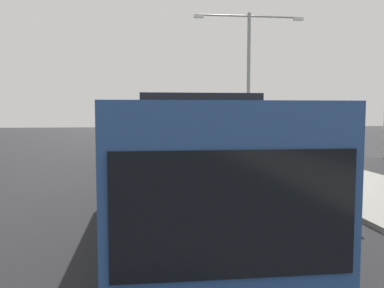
% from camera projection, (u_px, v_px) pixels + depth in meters
% --- Properties ---
extents(bus_lead, '(2.58, 12.42, 3.21)m').
position_uv_depth(bus_lead, '(178.00, 163.00, 9.87)').
color(bus_lead, '#284C8C').
rests_on(bus_lead, ground_plane).
extents(bus_second_in_line, '(2.58, 12.08, 3.21)m').
position_uv_depth(bus_second_in_line, '(157.00, 133.00, 23.44)').
color(bus_second_in_line, '#33724C').
rests_on(bus_second_in_line, ground_plane).
extents(bus_middle, '(2.58, 12.06, 3.21)m').
position_uv_depth(bus_middle, '(152.00, 126.00, 36.29)').
color(bus_middle, maroon).
rests_on(bus_middle, ground_plane).
extents(bus_fourth_in_line, '(2.58, 11.35, 3.21)m').
position_uv_depth(bus_fourth_in_line, '(149.00, 122.00, 49.68)').
color(bus_fourth_in_line, silver).
rests_on(bus_fourth_in_line, ground_plane).
extents(bus_rear, '(2.58, 11.02, 3.21)m').
position_uv_depth(bus_rear, '(148.00, 120.00, 62.86)').
color(bus_rear, maroon).
rests_on(bus_rear, ground_plane).
extents(white_suv, '(1.86, 4.55, 1.90)m').
position_uv_depth(white_suv, '(286.00, 172.00, 12.96)').
color(white_suv, '#B7B7BC').
rests_on(white_suv, ground_plane).
extents(streetlamp_mid, '(6.51, 0.28, 8.52)m').
position_uv_depth(streetlamp_mid, '(249.00, 70.00, 23.84)').
color(streetlamp_mid, gray).
rests_on(streetlamp_mid, sidewalk).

